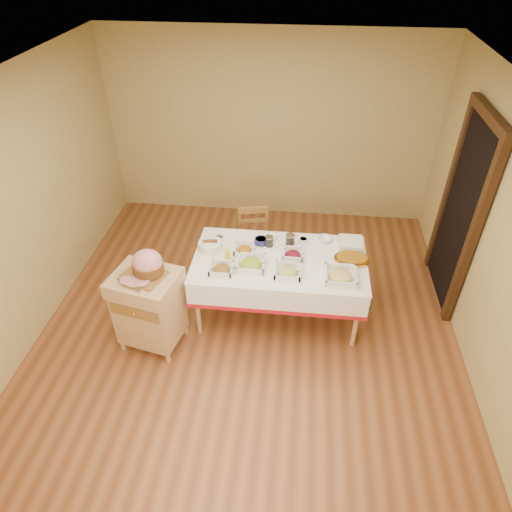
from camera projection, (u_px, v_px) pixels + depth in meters
The scene contains 23 objects.
room_shell at pixel (247, 230), 4.25m from camera, with size 5.00×5.00×5.00m.
doorway at pixel (462, 211), 4.89m from camera, with size 0.09×1.10×2.20m.
dining_table at pixel (279, 271), 4.89m from camera, with size 1.82×1.02×0.76m.
butcher_cart at pixel (149, 306), 4.59m from camera, with size 0.72×0.64×0.89m.
dining_chair at pixel (254, 242), 5.57m from camera, with size 0.46×0.44×0.87m.
ham_on_board at pixel (147, 265), 4.31m from camera, with size 0.41×0.40×0.27m.
serving_dish_a at pixel (221, 269), 4.60m from camera, with size 0.24×0.23×0.10m.
serving_dish_b at pixel (251, 264), 4.66m from camera, with size 0.29×0.29×0.12m.
serving_dish_c at pixel (288, 272), 4.57m from camera, with size 0.26×0.26×0.11m.
serving_dish_d at pixel (341, 276), 4.51m from camera, with size 0.31×0.31×0.12m.
serving_dish_e at pixel (244, 250), 4.87m from camera, with size 0.22×0.21×0.10m.
serving_dish_f at pixel (293, 254), 4.80m from camera, with size 0.22×0.21×0.10m.
small_bowl_left at pixel (219, 238), 5.05m from camera, with size 0.11×0.11×0.05m.
small_bowl_mid at pixel (261, 241), 5.00m from camera, with size 0.14×0.14×0.06m.
small_bowl_right at pixel (303, 240), 5.01m from camera, with size 0.10×0.10×0.05m.
bowl_white_imported at pixel (271, 237), 5.09m from camera, with size 0.14×0.14×0.03m, color silver.
bowl_small_imported at pixel (325, 239), 5.04m from camera, with size 0.15×0.15×0.05m, color silver.
preserve_jar_left at pixel (269, 242), 4.95m from camera, with size 0.09×0.09×0.12m.
preserve_jar_right at pixel (290, 240), 4.96m from camera, with size 0.10×0.10×0.13m.
mustard_bottle at pixel (228, 254), 4.73m from camera, with size 0.05×0.05×0.16m.
bread_basket at pixel (210, 246), 4.90m from camera, with size 0.26×0.26×0.11m.
plate_stack at pixel (351, 243), 4.95m from camera, with size 0.25×0.25×0.08m.
brass_platter at pixel (352, 259), 4.75m from camera, with size 0.37×0.27×0.05m.
Camera 1 is at (0.46, -3.51, 3.67)m, focal length 32.00 mm.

